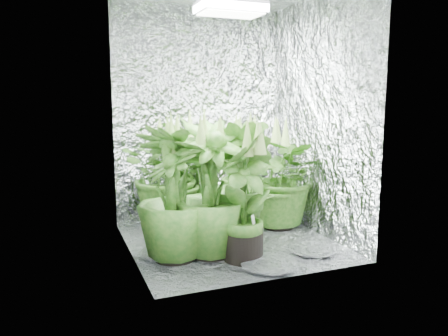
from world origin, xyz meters
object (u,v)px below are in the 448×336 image
grow_lamp (231,8)px  plant_c (241,174)px  plant_g (240,185)px  plant_f (244,197)px  plant_a (169,174)px  plant_b (197,171)px  circulation_fan (267,203)px  plant_h (210,191)px  plant_d (174,195)px  plant_e (279,176)px

grow_lamp → plant_c: (0.32, 0.52, -1.37)m
plant_c → plant_g: 0.70m
grow_lamp → plant_f: (-0.06, -0.40, -1.36)m
plant_a → plant_b: (0.26, -0.00, 0.00)m
plant_a → circulation_fan: 1.00m
plant_g → plant_h: plant_h is taller
plant_d → plant_f: bearing=-23.1°
plant_c → plant_d: plant_d is taller
plant_c → plant_d: 1.11m
grow_lamp → circulation_fan: grow_lamp is taller
plant_a → plant_g: plant_g is taller
plant_b → plant_h: plant_h is taller
plant_e → circulation_fan: bearing=82.9°
plant_a → circulation_fan: plant_a is taller
circulation_fan → plant_d: bearing=-152.1°
grow_lamp → plant_d: grow_lamp is taller
plant_b → plant_f: size_ratio=1.04×
plant_d → plant_e: bearing=21.6°
grow_lamp → plant_d: bearing=-158.1°
plant_f → plant_g: bearing=71.7°
plant_b → plant_f: (0.02, -1.04, -0.02)m
plant_a → plant_g: size_ratio=0.98×
plant_d → plant_g: bearing=8.9°
plant_g → grow_lamp: bearing=105.3°
plant_a → circulation_fan: (0.93, -0.13, -0.33)m
plant_a → plant_h: plant_h is taller
plant_g → plant_c: bearing=65.7°
plant_b → plant_d: size_ratio=1.01×
plant_b → plant_g: size_ratio=1.01×
plant_d → plant_g: size_ratio=0.99×
grow_lamp → plant_a: grow_lamp is taller
plant_c → plant_e: (0.23, -0.30, 0.02)m
grow_lamp → plant_c: size_ratio=0.50×
plant_g → plant_a: bearing=115.9°
plant_c → plant_f: plant_f is taller
plant_h → plant_b: bearing=78.4°
circulation_fan → plant_c: bearing=172.6°
plant_b → plant_c: 0.42m
plant_c → circulation_fan: (0.27, -0.01, -0.30)m
grow_lamp → plant_e: size_ratio=0.50×
grow_lamp → circulation_fan: bearing=40.5°
plant_a → plant_b: plant_b is taller
plant_g → plant_h: size_ratio=0.99×
plant_h → circulation_fan: size_ratio=2.87×
plant_a → plant_e: 0.99m
plant_h → circulation_fan: plant_h is taller
plant_f → circulation_fan: size_ratio=2.77×
grow_lamp → plant_d: 1.46m
plant_a → plant_e: size_ratio=1.03×
plant_c → plant_g: (-0.29, -0.64, 0.03)m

